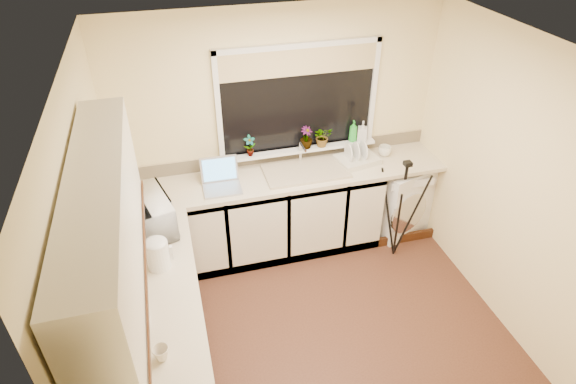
{
  "coord_description": "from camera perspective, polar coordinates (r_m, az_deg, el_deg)",
  "views": [
    {
      "loc": [
        -1.03,
        -2.66,
        3.41
      ],
      "look_at": [
        -0.16,
        0.55,
        1.15
      ],
      "focal_mm": 30.0,
      "sensor_mm": 36.0,
      "label": 1
    }
  ],
  "objects": [
    {
      "name": "ceiling",
      "position": [
        3.01,
        5.85,
        15.39
      ],
      "size": [
        3.2,
        3.2,
        0.0
      ],
      "primitive_type": "plane",
      "rotation": [
        3.14,
        0.0,
        0.0
      ],
      "color": "white",
      "rests_on": "ground"
    },
    {
      "name": "microwave",
      "position": [
        4.09,
        -16.42,
        -2.6
      ],
      "size": [
        0.51,
        0.63,
        0.31
      ],
      "primitive_type": "imported",
      "rotation": [
        0.0,
        0.0,
        1.83
      ],
      "color": "silver",
      "rests_on": "worktop_left"
    },
    {
      "name": "steel_jar",
      "position": [
        3.44,
        -16.81,
        -13.31
      ],
      "size": [
        0.08,
        0.08,
        0.11
      ],
      "primitive_type": "cylinder",
      "color": "silver",
      "rests_on": "worktop_left"
    },
    {
      "name": "wall_right",
      "position": [
        4.34,
        25.1,
        0.31
      ],
      "size": [
        0.0,
        3.0,
        3.0
      ],
      "primitive_type": "plane",
      "rotation": [
        1.57,
        0.0,
        -1.57
      ],
      "color": "#F7E1A5",
      "rests_on": "ground"
    },
    {
      "name": "tripod",
      "position": [
        4.92,
        13.15,
        -2.17
      ],
      "size": [
        0.58,
        0.58,
        1.13
      ],
      "primitive_type": null,
      "rotation": [
        0.0,
        0.0,
        -0.05
      ],
      "color": "black",
      "rests_on": "floor"
    },
    {
      "name": "upper_cabinet",
      "position": [
        2.77,
        -20.68,
        -4.05
      ],
      "size": [
        0.28,
        1.9,
        0.7
      ],
      "primitive_type": "cube",
      "color": "silver",
      "rests_on": "wall_left"
    },
    {
      "name": "washing_machine",
      "position": [
        5.41,
        12.73,
        -0.49
      ],
      "size": [
        0.71,
        0.7,
        0.81
      ],
      "primitive_type": "cube",
      "rotation": [
        0.0,
        0.0,
        0.3
      ],
      "color": "white",
      "rests_on": "floor"
    },
    {
      "name": "worktop_back",
      "position": [
        4.73,
        -0.24,
        1.85
      ],
      "size": [
        3.2,
        0.6,
        0.04
      ],
      "primitive_type": "cube",
      "color": "beige",
      "rests_on": "base_cabinet_back"
    },
    {
      "name": "worktop_left",
      "position": [
        3.47,
        -15.13,
        -14.23
      ],
      "size": [
        0.6,
        2.4,
        0.04
      ],
      "primitive_type": "cube",
      "color": "beige",
      "rests_on": "base_cabinet_left"
    },
    {
      "name": "wall_left",
      "position": [
        3.49,
        -21.12,
        -7.41
      ],
      "size": [
        0.0,
        3.0,
        3.0
      ],
      "primitive_type": "plane",
      "rotation": [
        1.57,
        0.0,
        1.57
      ],
      "color": "#F7E1A5",
      "rests_on": "ground"
    },
    {
      "name": "windowsill",
      "position": [
        4.89,
        1.32,
        5.11
      ],
      "size": [
        1.6,
        0.14,
        0.03
      ],
      "primitive_type": "cube",
      "color": "white",
      "rests_on": "wall_back"
    },
    {
      "name": "soap_bottle_green",
      "position": [
        5.0,
        7.74,
        7.17
      ],
      "size": [
        0.1,
        0.1,
        0.23
      ],
      "primitive_type": "imported",
      "rotation": [
        0.0,
        0.0,
        -0.17
      ],
      "color": "green",
      "rests_on": "windowsill"
    },
    {
      "name": "wall_back",
      "position": [
        4.81,
        -1.19,
        7.17
      ],
      "size": [
        3.2,
        0.0,
        3.2
      ],
      "primitive_type": "plane",
      "rotation": [
        1.57,
        0.0,
        0.0
      ],
      "color": "#F7E1A5",
      "rests_on": "ground"
    },
    {
      "name": "splashback_back",
      "position": [
        4.92,
        -1.12,
        4.46
      ],
      "size": [
        3.2,
        0.02,
        0.14
      ],
      "primitive_type": "cube",
      "color": "beige",
      "rests_on": "wall_back"
    },
    {
      "name": "floor",
      "position": [
        4.45,
        3.97,
        -15.99
      ],
      "size": [
        3.2,
        3.2,
        0.0
      ],
      "primitive_type": "plane",
      "color": "#573023",
      "rests_on": "ground"
    },
    {
      "name": "laptop",
      "position": [
        4.56,
        -7.96,
        1.45
      ],
      "size": [
        0.36,
        0.34,
        0.26
      ],
      "rotation": [
        0.0,
        0.0,
        -0.02
      ],
      "color": "#9F9EA6",
      "rests_on": "worktop_back"
    },
    {
      "name": "cup_left",
      "position": [
        3.19,
        -14.8,
        -18.02
      ],
      "size": [
        0.12,
        0.12,
        0.1
      ],
      "primitive_type": "imported",
      "rotation": [
        0.0,
        0.0,
        0.22
      ],
      "color": "beige",
      "rests_on": "worktop_left"
    },
    {
      "name": "plant_d",
      "position": [
        4.88,
        4.11,
        6.58
      ],
      "size": [
        0.21,
        0.18,
        0.21
      ],
      "primitive_type": "imported",
      "rotation": [
        0.0,
        0.0,
        0.1
      ],
      "color": "#999999",
      "rests_on": "windowsill"
    },
    {
      "name": "soap_bottle_clear",
      "position": [
        5.03,
        8.82,
        7.14
      ],
      "size": [
        0.13,
        0.13,
        0.21
      ],
      "primitive_type": "imported",
      "rotation": [
        0.0,
        0.0,
        -0.41
      ],
      "color": "#999999",
      "rests_on": "windowsill"
    },
    {
      "name": "base_cabinet_back",
      "position": [
        4.93,
        -3.88,
        -3.11
      ],
      "size": [
        2.55,
        0.6,
        0.86
      ],
      "primitive_type": "cube",
      "color": "silver",
      "rests_on": "floor"
    },
    {
      "name": "kettle",
      "position": [
        3.74,
        -15.18,
        -7.19
      ],
      "size": [
        0.17,
        0.17,
        0.23
      ],
      "primitive_type": "cylinder",
      "color": "white",
      "rests_on": "worktop_left"
    },
    {
      "name": "faucet",
      "position": [
        4.86,
        1.49,
        4.67
      ],
      "size": [
        0.03,
        0.03,
        0.24
      ],
      "primitive_type": "cylinder",
      "color": "silver",
      "rests_on": "worktop_back"
    },
    {
      "name": "dish_rack",
      "position": [
        4.96,
        8.18,
        3.8
      ],
      "size": [
        0.46,
        0.37,
        0.06
      ],
      "primitive_type": "cube",
      "rotation": [
        0.0,
        0.0,
        0.18
      ],
      "color": "beige",
      "rests_on": "worktop_back"
    },
    {
      "name": "sink",
      "position": [
        4.76,
        2.08,
        2.52
      ],
      "size": [
        0.82,
        0.46,
        0.03
      ],
      "primitive_type": "cube",
      "color": "tan",
      "rests_on": "worktop_back"
    },
    {
      "name": "window_glass",
      "position": [
        4.71,
        1.21,
        10.9
      ],
      "size": [
        1.5,
        0.02,
        1.0
      ],
      "primitive_type": "cube",
      "color": "black",
      "rests_on": "wall_back"
    },
    {
      "name": "base_cabinet_left",
      "position": [
        3.81,
        -14.09,
        -18.75
      ],
      "size": [
        0.54,
        2.4,
        0.86
      ],
      "primitive_type": "cube",
      "color": "silver",
      "rests_on": "floor"
    },
    {
      "name": "splashback_left",
      "position": [
        3.33,
        -20.77,
        -12.01
      ],
      "size": [
        0.02,
        2.4,
        0.45
      ],
      "primitive_type": "cube",
      "color": "beige",
      "rests_on": "wall_left"
    },
    {
      "name": "cup_back",
      "position": [
        5.12,
        11.38,
        4.79
      ],
      "size": [
        0.15,
        0.15,
        0.11
      ],
      "primitive_type": "imported",
      "rotation": [
        0.0,
        0.0,
        -0.12
      ],
      "color": "white",
      "rests_on": "worktop_back"
    },
    {
      "name": "plant_c",
      "position": [
        4.84,
        2.18,
        6.46
      ],
      "size": [
        0.17,
        0.17,
        0.23
      ],
      "primitive_type": "imported",
      "rotation": [
        0.0,
        0.0,
        0.4
      ],
      "color": "#999999",
      "rests_on": "windowsill"
    },
    {
      "name": "plant_a",
      "position": [
        4.7,
        -4.55,
        5.46
      ],
      "size": [
        0.12,
        0.09,
        0.22
      ],
      "primitive_type": "imported",
      "rotation": [
        0.0,
        0.0,
        0.09
      ],
      "color": "#999999",
      "rests_on": "windowsill"
    },
    {
      "name": "window_blind",
      "position": [
        4.55,
        1.36,
        15.12
      ],
      "size": [
        1.5,
        0.02,
        0.25
      ],
      "primitive_type": "cube",
      "color": "tan",
      "rests_on": "wall_back"
    }
  ]
}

